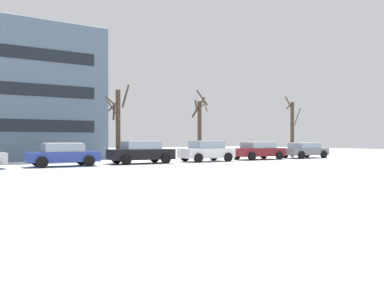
{
  "coord_description": "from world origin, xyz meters",
  "views": [
    {
      "loc": [
        -3.03,
        -15.23,
        1.55
      ],
      "look_at": [
        10.0,
        5.2,
        1.3
      ],
      "focal_mm": 37.72,
      "sensor_mm": 36.0,
      "label": 1
    }
  ],
  "objects_px": {
    "parked_car_black": "(141,152)",
    "parked_car_white": "(206,151)",
    "parked_car_gray": "(304,150)",
    "parked_car_blue": "(63,154)",
    "parked_car_maroon": "(258,150)"
  },
  "relations": [
    {
      "from": "parked_car_black",
      "to": "parked_car_white",
      "type": "bearing_deg",
      "value": -1.81
    },
    {
      "from": "parked_car_blue",
      "to": "parked_car_gray",
      "type": "bearing_deg",
      "value": -0.2
    },
    {
      "from": "parked_car_blue",
      "to": "parked_car_gray",
      "type": "relative_size",
      "value": 0.99
    },
    {
      "from": "parked_car_blue",
      "to": "parked_car_black",
      "type": "height_order",
      "value": "parked_car_black"
    },
    {
      "from": "parked_car_blue",
      "to": "parked_car_gray",
      "type": "xyz_separation_m",
      "value": [
        20.3,
        -0.07,
        -0.02
      ]
    },
    {
      "from": "parked_car_blue",
      "to": "parked_car_black",
      "type": "bearing_deg",
      "value": 1.12
    },
    {
      "from": "parked_car_blue",
      "to": "parked_car_maroon",
      "type": "distance_m",
      "value": 15.23
    },
    {
      "from": "parked_car_white",
      "to": "parked_car_gray",
      "type": "bearing_deg",
      "value": -0.05
    },
    {
      "from": "parked_car_blue",
      "to": "parked_car_maroon",
      "type": "xyz_separation_m",
      "value": [
        15.23,
        0.11,
        0.01
      ]
    },
    {
      "from": "parked_car_black",
      "to": "parked_car_blue",
      "type": "bearing_deg",
      "value": -178.88
    },
    {
      "from": "parked_car_black",
      "to": "parked_car_gray",
      "type": "relative_size",
      "value": 1.04
    },
    {
      "from": "parked_car_black",
      "to": "parked_car_white",
      "type": "distance_m",
      "value": 5.08
    },
    {
      "from": "parked_car_white",
      "to": "parked_car_maroon",
      "type": "bearing_deg",
      "value": 1.96
    },
    {
      "from": "parked_car_white",
      "to": "parked_car_maroon",
      "type": "xyz_separation_m",
      "value": [
        5.08,
        0.17,
        -0.04
      ]
    },
    {
      "from": "parked_car_gray",
      "to": "parked_car_maroon",
      "type": "bearing_deg",
      "value": 177.93
    }
  ]
}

